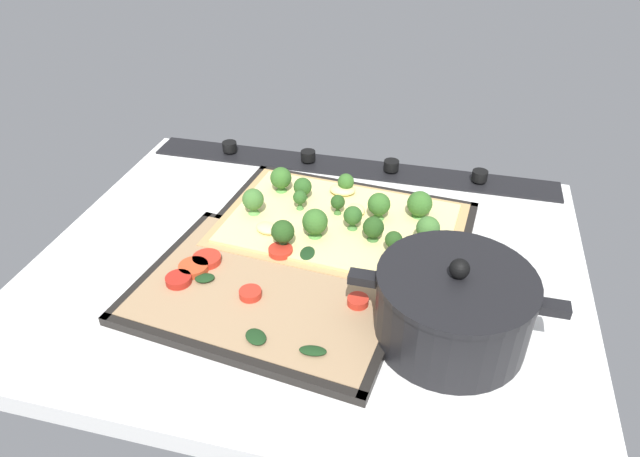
# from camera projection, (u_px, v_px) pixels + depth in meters

# --- Properties ---
(ground_plane) EXTENTS (0.80, 0.65, 0.03)m
(ground_plane) POSITION_uv_depth(u_px,v_px,m) (309.00, 268.00, 0.86)
(ground_plane) COLOR white
(stove_control_panel) EXTENTS (0.77, 0.07, 0.03)m
(stove_control_panel) POSITION_uv_depth(u_px,v_px,m) (349.00, 166.00, 1.08)
(stove_control_panel) COLOR black
(stove_control_panel) RESTS_ON ground_plane
(baking_tray_front) EXTENTS (0.42, 0.31, 0.01)m
(baking_tray_front) POSITION_uv_depth(u_px,v_px,m) (340.00, 230.00, 0.91)
(baking_tray_front) COLOR black
(baking_tray_front) RESTS_ON ground_plane
(broccoli_pizza) EXTENTS (0.40, 0.29, 0.06)m
(broccoli_pizza) POSITION_uv_depth(u_px,v_px,m) (341.00, 220.00, 0.90)
(broccoli_pizza) COLOR tan
(broccoli_pizza) RESTS_ON baking_tray_front
(baking_tray_back) EXTENTS (0.39, 0.31, 0.01)m
(baking_tray_back) POSITION_uv_depth(u_px,v_px,m) (270.00, 292.00, 0.79)
(baking_tray_back) COLOR black
(baking_tray_back) RESTS_ON ground_plane
(veggie_pizza_back) EXTENTS (0.36, 0.28, 0.02)m
(veggie_pizza_back) POSITION_uv_depth(u_px,v_px,m) (267.00, 288.00, 0.78)
(veggie_pizza_back) COLOR #A1805C
(veggie_pizza_back) RESTS_ON baking_tray_back
(cooking_pot) EXTENTS (0.26, 0.19, 0.12)m
(cooking_pot) POSITION_uv_depth(u_px,v_px,m) (453.00, 307.00, 0.69)
(cooking_pot) COLOR black
(cooking_pot) RESTS_ON ground_plane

